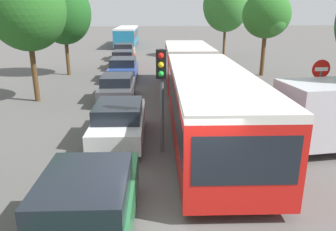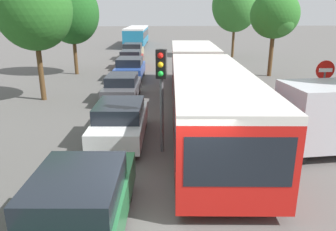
# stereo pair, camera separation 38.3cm
# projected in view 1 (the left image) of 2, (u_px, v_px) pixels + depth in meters

# --- Properties ---
(ground_plane) EXTENTS (200.00, 200.00, 0.00)m
(ground_plane) POSITION_uv_depth(u_px,v_px,m) (178.00, 221.00, 7.38)
(ground_plane) COLOR #565451
(articulated_bus) EXTENTS (3.86, 17.40, 2.56)m
(articulated_bus) POSITION_uv_depth(u_px,v_px,m) (198.00, 81.00, 14.92)
(articulated_bus) COLOR red
(articulated_bus) RESTS_ON ground
(city_bus_rear) EXTENTS (3.22, 11.50, 2.45)m
(city_bus_rear) POSITION_uv_depth(u_px,v_px,m) (127.00, 35.00, 44.43)
(city_bus_rear) COLOR teal
(city_bus_rear) RESTS_ON ground
(queued_car_green) EXTENTS (2.13, 4.44, 1.50)m
(queued_car_green) POSITION_uv_depth(u_px,v_px,m) (87.00, 208.00, 6.56)
(queued_car_green) COLOR #236638
(queued_car_green) RESTS_ON ground
(queued_car_white) EXTENTS (2.02, 4.22, 1.43)m
(queued_car_white) POSITION_uv_depth(u_px,v_px,m) (119.00, 122.00, 11.79)
(queued_car_white) COLOR white
(queued_car_white) RESTS_ON ground
(queued_car_graphite) EXTENTS (1.92, 4.02, 1.36)m
(queued_car_graphite) POSITION_uv_depth(u_px,v_px,m) (118.00, 87.00, 17.21)
(queued_car_graphite) COLOR #47474C
(queued_car_graphite) RESTS_ON ground
(queued_car_blue) EXTENTS (2.08, 4.35, 1.47)m
(queued_car_blue) POSITION_uv_depth(u_px,v_px,m) (124.00, 68.00, 22.53)
(queued_car_blue) COLOR #284799
(queued_car_blue) RESTS_ON ground
(queued_car_red) EXTENTS (1.99, 4.17, 1.41)m
(queued_car_red) POSITION_uv_depth(u_px,v_px,m) (123.00, 59.00, 27.14)
(queued_car_red) COLOR #B21E19
(queued_car_red) RESTS_ON ground
(queued_car_tan) EXTENTS (2.14, 4.47, 1.51)m
(queued_car_tan) POSITION_uv_depth(u_px,v_px,m) (124.00, 51.00, 32.13)
(queued_car_tan) COLOR tan
(queued_car_tan) RESTS_ON ground
(white_van) EXTENTS (5.13, 2.32, 2.31)m
(white_van) POSITION_uv_depth(u_px,v_px,m) (335.00, 114.00, 10.94)
(white_van) COLOR #B7BABF
(white_van) RESTS_ON ground
(traffic_light) EXTENTS (0.37, 0.39, 3.40)m
(traffic_light) POSITION_uv_depth(u_px,v_px,m) (162.00, 79.00, 10.28)
(traffic_light) COLOR #56595E
(traffic_light) RESTS_ON ground
(no_entry_sign) EXTENTS (0.70, 0.08, 2.82)m
(no_entry_sign) POSITION_uv_depth(u_px,v_px,m) (319.00, 85.00, 12.32)
(no_entry_sign) COLOR #56595E
(no_entry_sign) RESTS_ON ground
(tree_left_mid) EXTENTS (3.76, 3.76, 6.68)m
(tree_left_mid) POSITION_uv_depth(u_px,v_px,m) (25.00, 11.00, 15.91)
(tree_left_mid) COLOR #51381E
(tree_left_mid) RESTS_ON ground
(tree_left_far) EXTENTS (3.84, 3.84, 6.61)m
(tree_left_far) POSITION_uv_depth(u_px,v_px,m) (63.00, 13.00, 23.01)
(tree_left_far) COLOR #51381E
(tree_left_far) RESTS_ON ground
(tree_right_mid) EXTENTS (3.34, 3.34, 5.91)m
(tree_right_mid) POSITION_uv_depth(u_px,v_px,m) (267.00, 16.00, 22.78)
(tree_right_mid) COLOR #51381E
(tree_right_mid) RESTS_ON ground
(tree_right_far) EXTENTS (4.52, 4.52, 7.62)m
(tree_right_far) POSITION_uv_depth(u_px,v_px,m) (226.00, 5.00, 32.23)
(tree_right_far) COLOR #51381E
(tree_right_far) RESTS_ON ground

